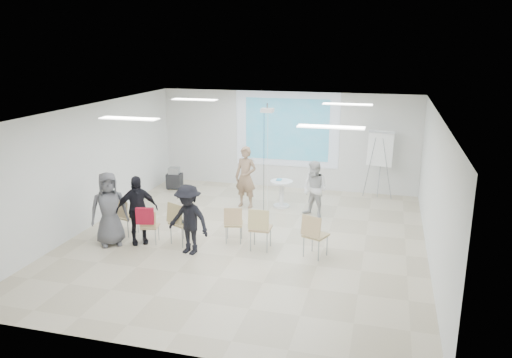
% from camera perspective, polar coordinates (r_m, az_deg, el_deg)
% --- Properties ---
extents(floor, '(8.00, 9.00, 0.10)m').
position_cam_1_polar(floor, '(11.71, -1.01, -7.16)').
color(floor, beige).
rests_on(floor, ground).
extents(ceiling, '(8.00, 9.00, 0.10)m').
position_cam_1_polar(ceiling, '(10.90, -1.09, 8.07)').
color(ceiling, white).
rests_on(ceiling, wall_back).
extents(wall_back, '(8.00, 0.10, 3.00)m').
position_cam_1_polar(wall_back, '(15.52, 3.57, 4.44)').
color(wall_back, silver).
rests_on(wall_back, floor).
extents(wall_left, '(0.10, 9.00, 3.00)m').
position_cam_1_polar(wall_left, '(12.89, -18.65, 1.39)').
color(wall_left, silver).
rests_on(wall_left, floor).
extents(wall_right, '(0.10, 9.00, 3.00)m').
position_cam_1_polar(wall_right, '(10.86, 19.98, -1.27)').
color(wall_right, silver).
rests_on(wall_right, floor).
extents(projection_halo, '(3.20, 0.01, 2.30)m').
position_cam_1_polar(projection_halo, '(15.40, 3.55, 5.68)').
color(projection_halo, silver).
rests_on(projection_halo, wall_back).
extents(projection_image, '(2.60, 0.01, 1.90)m').
position_cam_1_polar(projection_image, '(15.38, 3.53, 5.67)').
color(projection_image, teal).
rests_on(projection_image, wall_back).
extents(pedestal_table, '(0.66, 0.66, 0.77)m').
position_cam_1_polar(pedestal_table, '(13.83, 2.93, -1.50)').
color(pedestal_table, white).
rests_on(pedestal_table, floor).
extents(player_left, '(0.78, 0.59, 1.93)m').
position_cam_1_polar(player_left, '(13.67, -1.18, 0.67)').
color(player_left, '#9A795E').
rests_on(player_left, floor).
extents(player_right, '(0.99, 0.92, 1.65)m').
position_cam_1_polar(player_right, '(13.02, 6.75, -0.84)').
color(player_right, silver).
rests_on(player_right, floor).
extents(controller_left, '(0.06, 0.12, 0.04)m').
position_cam_1_polar(controller_left, '(13.78, -0.18, 2.11)').
color(controller_left, silver).
rests_on(controller_left, player_left).
extents(controller_right, '(0.09, 0.13, 0.04)m').
position_cam_1_polar(controller_right, '(13.21, 6.17, 0.70)').
color(controller_right, white).
rests_on(controller_right, player_right).
extents(chair_far_left, '(0.51, 0.53, 0.88)m').
position_cam_1_polar(chair_far_left, '(12.18, -14.78, -3.92)').
color(chair_far_left, tan).
rests_on(chair_far_left, floor).
extents(chair_left_mid, '(0.45, 0.47, 0.79)m').
position_cam_1_polar(chair_left_mid, '(11.54, -12.11, -5.09)').
color(chair_left_mid, tan).
rests_on(chair_left_mid, floor).
extents(chair_left_inner, '(0.63, 0.65, 1.00)m').
position_cam_1_polar(chair_left_inner, '(11.33, -8.74, -4.65)').
color(chair_left_inner, tan).
rests_on(chair_left_inner, floor).
extents(chair_center, '(0.49, 0.51, 0.87)m').
position_cam_1_polar(chair_center, '(11.34, -2.59, -4.89)').
color(chair_center, tan).
rests_on(chair_center, floor).
extents(chair_right_inner, '(0.47, 0.50, 0.98)m').
position_cam_1_polar(chair_right_inner, '(10.90, 0.44, -5.35)').
color(chair_right_inner, tan).
rests_on(chair_right_inner, floor).
extents(chair_right_far, '(0.59, 0.61, 0.96)m').
position_cam_1_polar(chair_right_far, '(10.62, 6.63, -6.09)').
color(chair_right_far, tan).
rests_on(chair_right_far, floor).
extents(red_jacket, '(0.40, 0.17, 0.38)m').
position_cam_1_polar(red_jacket, '(11.33, -12.59, -4.15)').
color(red_jacket, '#A81429').
rests_on(red_jacket, chair_left_mid).
extents(laptop, '(0.44, 0.39, 0.03)m').
position_cam_1_polar(laptop, '(11.42, -8.37, -4.76)').
color(laptop, black).
rests_on(laptop, chair_left_inner).
extents(audience_left, '(1.23, 1.12, 1.81)m').
position_cam_1_polar(audience_left, '(11.52, -13.48, -2.91)').
color(audience_left, black).
rests_on(audience_left, floor).
extents(audience_mid, '(1.25, 0.88, 1.75)m').
position_cam_1_polar(audience_mid, '(10.76, -7.74, -4.10)').
color(audience_mid, black).
rests_on(audience_mid, floor).
extents(audience_outer, '(1.10, 1.04, 1.89)m').
position_cam_1_polar(audience_outer, '(11.58, -16.47, -2.84)').
color(audience_outer, '#59585E').
rests_on(audience_outer, floor).
extents(flipchart_easel, '(0.85, 0.66, 1.99)m').
position_cam_1_polar(flipchart_easel, '(14.77, 14.01, 3.32)').
color(flipchart_easel, gray).
rests_on(flipchart_easel, floor).
extents(av_cart, '(0.49, 0.41, 0.68)m').
position_cam_1_polar(av_cart, '(15.77, -9.30, 0.01)').
color(av_cart, black).
rests_on(av_cart, floor).
extents(ceiling_projector, '(0.30, 0.25, 3.00)m').
position_cam_1_polar(ceiling_projector, '(12.36, 1.28, 7.24)').
color(ceiling_projector, white).
rests_on(ceiling_projector, ceiling).
extents(fluor_panel_nw, '(1.20, 0.30, 0.02)m').
position_cam_1_polar(fluor_panel_nw, '(13.44, -7.03, 9.00)').
color(fluor_panel_nw, white).
rests_on(fluor_panel_nw, ceiling).
extents(fluor_panel_ne, '(1.20, 0.30, 0.02)m').
position_cam_1_polar(fluor_panel_ne, '(12.52, 10.42, 8.40)').
color(fluor_panel_ne, white).
rests_on(fluor_panel_ne, ceiling).
extents(fluor_panel_sw, '(1.20, 0.30, 0.02)m').
position_cam_1_polar(fluor_panel_sw, '(10.30, -14.29, 6.72)').
color(fluor_panel_sw, white).
rests_on(fluor_panel_sw, ceiling).
extents(fluor_panel_se, '(1.20, 0.30, 0.02)m').
position_cam_1_polar(fluor_panel_se, '(9.07, 8.55, 5.90)').
color(fluor_panel_se, white).
rests_on(fluor_panel_se, ceiling).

